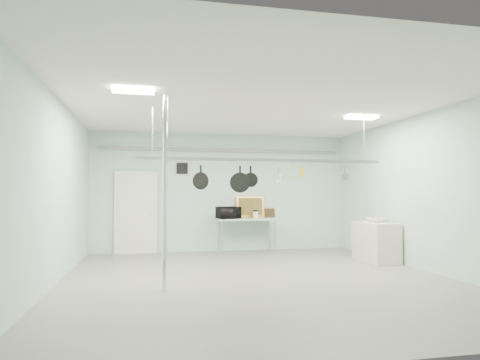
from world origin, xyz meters
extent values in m
plane|color=gray|center=(0.00, 0.00, 0.00)|extent=(8.00, 8.00, 0.00)
cube|color=silver|center=(0.00, 0.00, 3.19)|extent=(7.00, 8.00, 0.02)
cube|color=#AED1C7|center=(0.00, 3.99, 1.60)|extent=(7.00, 0.02, 3.20)
cube|color=#AED1C7|center=(3.49, 0.00, 1.60)|extent=(0.02, 8.00, 3.20)
cube|color=silver|center=(-2.30, 3.94, 1.05)|extent=(1.10, 0.10, 2.20)
cube|color=black|center=(-1.10, 3.97, 2.25)|extent=(0.30, 0.04, 0.30)
cylinder|color=gray|center=(0.00, 3.90, 2.75)|extent=(6.60, 0.07, 0.07)
cylinder|color=silver|center=(-1.70, -0.60, 1.60)|extent=(0.08, 0.08, 3.20)
cube|color=#A8C6B6|center=(0.60, 3.60, 0.88)|extent=(1.60, 0.70, 0.05)
cylinder|color=#B7B7BC|center=(-0.12, 3.32, 0.43)|extent=(0.04, 0.04, 0.86)
cylinder|color=#B7B7BC|center=(-0.12, 3.88, 0.43)|extent=(0.04, 0.04, 0.86)
cylinder|color=#B7B7BC|center=(1.32, 3.32, 0.43)|extent=(0.04, 0.04, 0.86)
cylinder|color=#B7B7BC|center=(1.32, 3.88, 0.43)|extent=(0.04, 0.04, 0.86)
cube|color=beige|center=(3.15, 1.40, 0.45)|extent=(0.60, 1.20, 0.90)
cube|color=#B7B7BC|center=(0.20, 0.30, 2.20)|extent=(4.80, 0.06, 0.06)
cylinder|color=#B7B7BC|center=(-1.90, 0.30, 2.70)|extent=(0.02, 0.02, 0.94)
cylinder|color=#B7B7BC|center=(2.30, 0.30, 2.70)|extent=(0.02, 0.02, 0.94)
cube|color=white|center=(-2.20, -0.80, 3.16)|extent=(0.65, 0.30, 0.05)
cube|color=white|center=(2.40, 0.60, 3.16)|extent=(0.65, 0.30, 0.05)
imported|color=black|center=(0.08, 3.48, 1.06)|extent=(0.67, 0.57, 0.32)
cylinder|color=white|center=(0.85, 3.61, 0.99)|extent=(0.15, 0.15, 0.18)
cube|color=gold|center=(0.77, 3.90, 1.20)|extent=(0.78, 0.15, 0.58)
cube|color=black|center=(1.32, 3.90, 1.03)|extent=(0.30, 0.10, 0.25)
imported|color=white|center=(3.19, 1.48, 0.95)|extent=(0.43, 0.43, 0.10)
camera|label=1|loc=(-1.92, -7.61, 1.53)|focal=32.00mm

